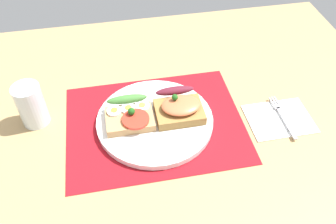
# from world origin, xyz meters

# --- Properties ---
(ground_plane) EXTENTS (1.20, 0.90, 0.03)m
(ground_plane) POSITION_xyz_m (0.00, 0.00, -0.02)
(ground_plane) COLOR tan
(placemat) EXTENTS (0.39, 0.31, 0.00)m
(placemat) POSITION_xyz_m (0.00, 0.00, 0.00)
(placemat) COLOR #A1121A
(placemat) RESTS_ON ground_plane
(plate) EXTENTS (0.26, 0.26, 0.01)m
(plate) POSITION_xyz_m (0.00, 0.00, 0.01)
(plate) COLOR white
(plate) RESTS_ON placemat
(sandwich_egg_tomato) EXTENTS (0.10, 0.10, 0.04)m
(sandwich_egg_tomato) POSITION_xyz_m (-0.05, 0.01, 0.03)
(sandwich_egg_tomato) COLOR tan
(sandwich_egg_tomato) RESTS_ON plate
(sandwich_salmon) EXTENTS (0.11, 0.10, 0.05)m
(sandwich_salmon) POSITION_xyz_m (0.06, 0.01, 0.04)
(sandwich_salmon) COLOR olive
(sandwich_salmon) RESTS_ON plate
(napkin) EXTENTS (0.15, 0.11, 0.01)m
(napkin) POSITION_xyz_m (0.28, -0.04, 0.00)
(napkin) COLOR white
(napkin) RESTS_ON ground_plane
(fork) EXTENTS (0.02, 0.13, 0.00)m
(fork) POSITION_xyz_m (0.29, -0.04, 0.01)
(fork) COLOR #B7B7BC
(fork) RESTS_ON napkin
(drinking_glass) EXTENTS (0.06, 0.06, 0.10)m
(drinking_glass) POSITION_xyz_m (-0.26, 0.06, 0.05)
(drinking_glass) COLOR silver
(drinking_glass) RESTS_ON ground_plane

